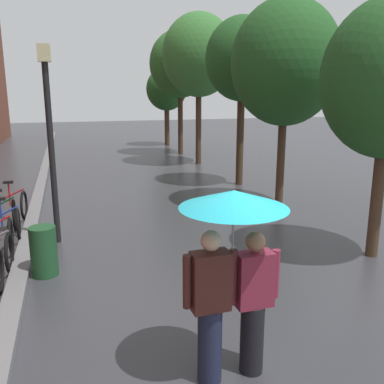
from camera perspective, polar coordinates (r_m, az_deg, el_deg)
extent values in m
plane|color=#38383D|center=(5.56, 11.68, -20.09)|extent=(80.00, 80.00, 0.00)
cube|color=slate|center=(14.39, -19.62, 0.70)|extent=(0.30, 36.00, 0.12)
cylinder|color=#473323|center=(8.52, 23.51, -0.87)|extent=(0.22, 0.22, 2.20)
cylinder|color=#473323|center=(11.47, 11.81, 4.28)|extent=(0.21, 0.21, 2.54)
ellipsoid|color=#235623|center=(11.35, 12.42, 16.56)|extent=(2.74, 2.74, 3.14)
cylinder|color=#473323|center=(14.02, 6.46, 7.10)|extent=(0.23, 0.23, 3.02)
ellipsoid|color=#235623|center=(13.96, 6.74, 17.29)|extent=(2.31, 2.31, 2.60)
cylinder|color=#473323|center=(17.95, 0.87, 8.82)|extent=(0.24, 0.24, 3.18)
ellipsoid|color=#387533|center=(17.94, 0.91, 17.86)|extent=(2.95, 2.95, 3.30)
cylinder|color=#473323|center=(20.81, -1.56, 9.32)|extent=(0.24, 0.24, 3.08)
ellipsoid|color=#2D6628|center=(20.79, -1.61, 16.79)|extent=(2.86, 2.86, 3.13)
cylinder|color=#473323|center=(24.24, -3.37, 8.89)|extent=(0.27, 0.27, 2.23)
ellipsoid|color=#235623|center=(24.17, -3.43, 13.61)|extent=(2.23, 2.23, 2.35)
torus|color=black|center=(7.95, -23.28, -7.52)|extent=(0.08, 0.70, 0.70)
torus|color=black|center=(8.82, -23.10, -5.45)|extent=(0.10, 0.70, 0.70)
torus|color=black|center=(9.48, -22.20, -4.10)|extent=(0.11, 0.70, 0.70)
cylinder|color=#233DA8|center=(9.42, -24.20, -2.65)|extent=(0.04, 0.04, 0.55)
torus|color=black|center=(10.27, -22.70, -2.83)|extent=(0.11, 0.70, 0.70)
torus|color=black|center=(11.03, -21.57, -1.65)|extent=(0.12, 0.70, 0.70)
cylinder|color=red|center=(11.06, -23.74, -0.74)|extent=(0.88, 0.11, 0.43)
cylinder|color=red|center=(11.02, -23.26, -0.33)|extent=(0.04, 0.04, 0.55)
cube|color=black|center=(10.96, -23.41, 1.21)|extent=(0.23, 0.12, 0.06)
cylinder|color=#1E233D|center=(4.80, 2.39, -19.79)|extent=(0.26, 0.26, 0.84)
cube|color=#4C231E|center=(4.44, 2.48, -11.86)|extent=(0.41, 0.23, 0.63)
sphere|color=beige|center=(4.27, 2.54, -6.53)|extent=(0.21, 0.21, 0.21)
cylinder|color=#4C231E|center=(4.35, -0.66, -11.94)|extent=(0.09, 0.09, 0.56)
cylinder|color=#4C231E|center=(4.51, 5.52, -11.03)|extent=(0.09, 0.09, 0.56)
cylinder|color=black|center=(4.98, 8.02, -18.83)|extent=(0.26, 0.26, 0.80)
cube|color=maroon|center=(4.64, 8.31, -11.49)|extent=(0.41, 0.23, 0.60)
sphere|color=#9E7051|center=(4.48, 8.50, -6.55)|extent=(0.21, 0.21, 0.21)
cylinder|color=maroon|center=(4.53, 5.43, -11.64)|extent=(0.09, 0.09, 0.54)
cylinder|color=maroon|center=(4.74, 11.08, -10.67)|extent=(0.09, 0.09, 0.54)
cylinder|color=#9E9EA3|center=(4.46, 5.43, -8.84)|extent=(0.02, 0.02, 1.12)
cone|color=#1EB2C6|center=(4.26, 5.62, -0.95)|extent=(1.11, 1.11, 0.18)
cylinder|color=black|center=(8.85, -18.26, 4.58)|extent=(0.12, 0.12, 3.57)
cube|color=beige|center=(8.79, -19.23, 17.19)|extent=(0.24, 0.24, 0.32)
cylinder|color=#1E4C28|center=(7.60, -19.25, -7.50)|extent=(0.44, 0.44, 0.85)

